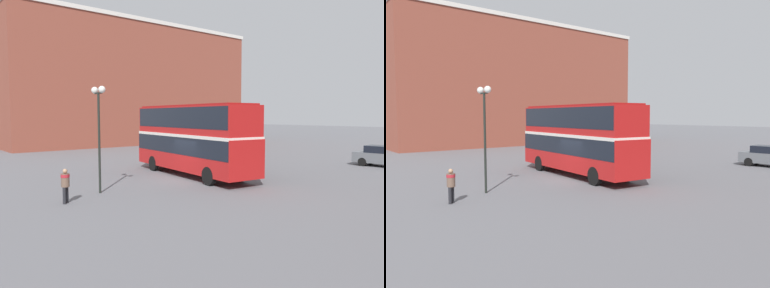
# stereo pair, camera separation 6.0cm
# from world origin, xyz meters

# --- Properties ---
(ground_plane) EXTENTS (240.00, 240.00, 0.00)m
(ground_plane) POSITION_xyz_m (0.00, 0.00, 0.00)
(ground_plane) COLOR slate
(building_row_left) EXTENTS (10.17, 35.79, 16.96)m
(building_row_left) POSITION_xyz_m (-29.55, 13.64, 8.49)
(building_row_left) COLOR brown
(building_row_left) RESTS_ON ground_plane
(double_decker_bus) EXTENTS (11.46, 3.84, 4.75)m
(double_decker_bus) POSITION_xyz_m (-1.06, 1.52, 2.74)
(double_decker_bus) COLOR red
(double_decker_bus) RESTS_ON ground_plane
(pedestrian_foreground) EXTENTS (0.56, 0.56, 1.62)m
(pedestrian_foreground) POSITION_xyz_m (1.52, -8.14, 0.99)
(pedestrian_foreground) COLOR #232328
(pedestrian_foreground) RESTS_ON ground_plane
(parked_car_kerb_near) EXTENTS (4.24, 2.71, 1.55)m
(parked_car_kerb_near) POSITION_xyz_m (-8.04, 7.35, 0.77)
(parked_car_kerb_near) COLOR silver
(parked_car_kerb_near) RESTS_ON ground_plane
(parked_car_kerb_far) EXTENTS (4.59, 2.15, 1.65)m
(parked_car_kerb_far) POSITION_xyz_m (5.29, 16.05, 0.84)
(parked_car_kerb_far) COLOR slate
(parked_car_kerb_far) RESTS_ON ground_plane
(street_lamp_twin_globe) EXTENTS (1.20, 0.36, 5.56)m
(street_lamp_twin_globe) POSITION_xyz_m (0.36, -5.87, 4.14)
(street_lamp_twin_globe) COLOR black
(street_lamp_twin_globe) RESTS_ON ground_plane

